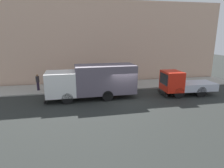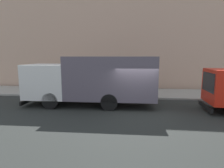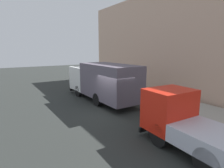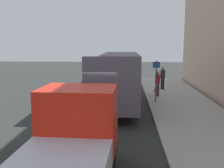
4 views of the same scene
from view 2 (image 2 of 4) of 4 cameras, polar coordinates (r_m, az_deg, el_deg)
name	(u,v)px [view 2 (image 2 of 4)]	position (r m, az deg, el deg)	size (l,w,h in m)	color
ground	(137,110)	(11.05, 7.67, -8.18)	(80.00, 80.00, 0.00)	#282B29
sidewalk	(135,93)	(15.93, 7.24, -2.75)	(4.08, 30.00, 0.12)	#A4A198
building_facade	(136,37)	(18.25, 7.41, 14.32)	(0.50, 30.00, 10.04)	#D4AB90
large_utility_truck	(93,79)	(11.89, -5.97, 1.60)	(2.69, 8.42, 3.17)	white
pedestrian_walking	(66,83)	(15.46, -14.09, 0.37)	(0.43, 0.43, 1.71)	#453A49
pedestrian_standing	(39,81)	(17.20, -21.86, 0.89)	(0.50, 0.50, 1.76)	#231B2C
traffic_cone_orange	(49,90)	(16.21, -19.01, -1.73)	(0.39, 0.39, 0.56)	orange
street_sign_post	(87,76)	(14.56, -7.81, 2.42)	(0.44, 0.08, 2.55)	#4C5156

